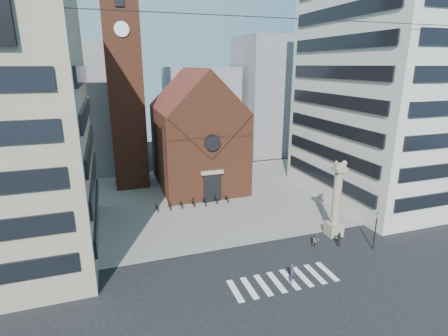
{
  "coord_description": "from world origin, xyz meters",
  "views": [
    {
      "loc": [
        -13.0,
        -26.73,
        18.37
      ],
      "look_at": [
        -1.29,
        8.0,
        7.52
      ],
      "focal_mm": 28.0,
      "sensor_mm": 36.0,
      "label": 1
    }
  ],
  "objects_px": {
    "lion_column": "(336,206)",
    "scooter_0": "(157,207)",
    "pedestrian_2": "(339,239)",
    "traffic_light": "(375,229)",
    "pedestrian_1": "(316,241)",
    "pedestrian_0": "(292,274)"
  },
  "relations": [
    {
      "from": "lion_column",
      "to": "scooter_0",
      "type": "bearing_deg",
      "value": 143.56
    },
    {
      "from": "lion_column",
      "to": "scooter_0",
      "type": "relative_size",
      "value": 4.48
    },
    {
      "from": "lion_column",
      "to": "pedestrian_2",
      "type": "height_order",
      "value": "lion_column"
    },
    {
      "from": "lion_column",
      "to": "traffic_light",
      "type": "distance_m",
      "value": 4.62
    },
    {
      "from": "traffic_light",
      "to": "pedestrian_1",
      "type": "relative_size",
      "value": 2.56
    },
    {
      "from": "lion_column",
      "to": "pedestrian_0",
      "type": "relative_size",
      "value": 4.74
    },
    {
      "from": "pedestrian_2",
      "to": "pedestrian_0",
      "type": "bearing_deg",
      "value": 96.19
    },
    {
      "from": "pedestrian_0",
      "to": "scooter_0",
      "type": "distance_m",
      "value": 21.58
    },
    {
      "from": "traffic_light",
      "to": "pedestrian_0",
      "type": "relative_size",
      "value": 2.35
    },
    {
      "from": "traffic_light",
      "to": "scooter_0",
      "type": "height_order",
      "value": "traffic_light"
    },
    {
      "from": "traffic_light",
      "to": "pedestrian_2",
      "type": "height_order",
      "value": "traffic_light"
    },
    {
      "from": "pedestrian_2",
      "to": "scooter_0",
      "type": "xyz_separation_m",
      "value": [
        -16.79,
        15.46,
        -0.22
      ]
    },
    {
      "from": "pedestrian_2",
      "to": "scooter_0",
      "type": "distance_m",
      "value": 22.82
    },
    {
      "from": "lion_column",
      "to": "pedestrian_1",
      "type": "height_order",
      "value": "lion_column"
    },
    {
      "from": "traffic_light",
      "to": "scooter_0",
      "type": "relative_size",
      "value": 2.22
    },
    {
      "from": "pedestrian_1",
      "to": "pedestrian_0",
      "type": "bearing_deg",
      "value": -133.58
    },
    {
      "from": "traffic_light",
      "to": "pedestrian_2",
      "type": "xyz_separation_m",
      "value": [
        -3.0,
        1.69,
        -1.51
      ]
    },
    {
      "from": "scooter_0",
      "to": "pedestrian_2",
      "type": "bearing_deg",
      "value": -41.99
    },
    {
      "from": "pedestrian_0",
      "to": "pedestrian_1",
      "type": "xyz_separation_m",
      "value": [
        5.38,
        4.61,
        -0.08
      ]
    },
    {
      "from": "traffic_light",
      "to": "lion_column",
      "type": "bearing_deg",
      "value": 116.46
    },
    {
      "from": "pedestrian_1",
      "to": "scooter_0",
      "type": "relative_size",
      "value": 0.87
    },
    {
      "from": "pedestrian_0",
      "to": "pedestrian_1",
      "type": "bearing_deg",
      "value": -0.24
    }
  ]
}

